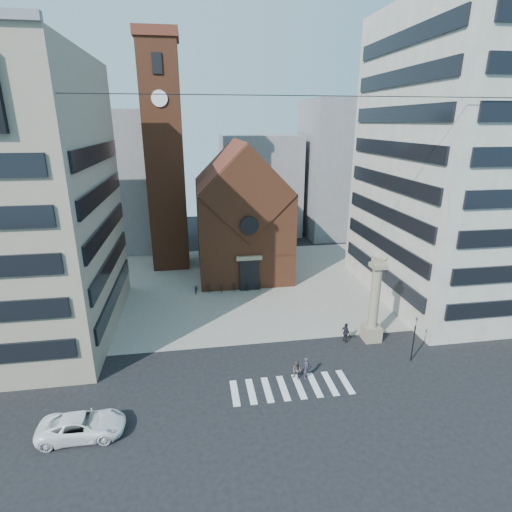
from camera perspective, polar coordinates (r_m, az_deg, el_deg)
The scene contains 21 objects.
ground at distance 36.10m, azimuth 2.99°, elevation -15.48°, with size 120.00×120.00×0.00m, color black.
piazza at distance 52.66m, azimuth -1.28°, elevation -3.95°, with size 46.00×30.00×0.05m, color #9C978E.
zebra_crossing at distance 33.83m, azimuth 5.05°, elevation -18.17°, with size 10.20×3.20×0.01m, color white, non-canonical shape.
church at distance 55.97m, azimuth -2.19°, elevation 5.97°, with size 12.00×16.65×18.00m.
campanile at distance 57.47m, azimuth -12.90°, elevation 13.68°, with size 5.50×5.50×31.20m.
building_right at distance 51.42m, azimuth 27.99°, elevation 11.80°, with size 18.00×22.00×32.00m, color beige.
bg_block_left at distance 71.10m, azimuth -20.25°, elevation 10.03°, with size 16.00×14.00×22.00m, color gray.
bg_block_mid at distance 76.07m, azimuth 0.50°, elevation 10.13°, with size 14.00×12.00×18.00m, color gray.
bg_block_right at distance 77.12m, azimuth 12.97°, elevation 12.03°, with size 16.00×14.00×24.00m, color gray.
lion_column at distance 39.87m, azimuth 16.48°, elevation -7.08°, with size 1.63×1.60×8.68m.
traffic_light at distance 38.19m, azimuth 21.63°, elevation -10.84°, with size 0.13×0.16×4.30m.
white_car at distance 31.48m, azimuth -23.59°, elevation -21.34°, with size 2.59×5.62×1.56m, color white.
pedestrian_0 at distance 34.45m, azimuth 7.25°, elevation -15.58°, with size 0.69×0.45×1.89m, color #393043.
pedestrian_1 at distance 34.30m, azimuth 5.84°, elevation -15.94°, with size 0.80×0.62×1.64m, color #4E403F.
pedestrian_2 at distance 39.99m, azimuth 12.70°, elevation -10.64°, with size 1.15×0.48×1.97m, color black.
scooter_0 at distance 50.26m, azimuth -8.56°, elevation -4.66°, with size 0.65×1.87×0.98m, color black.
scooter_1 at distance 50.26m, azimuth -6.74°, elevation -4.51°, with size 0.51×1.81×1.09m, color black.
scooter_2 at distance 50.35m, azimuth -4.93°, elevation -4.47°, with size 0.65×1.87×0.98m, color black.
scooter_3 at distance 50.45m, azimuth -3.12°, elevation -4.31°, with size 0.51×1.81×1.09m, color black.
scooter_4 at distance 50.64m, azimuth -1.32°, elevation -4.26°, with size 0.65×1.87×0.98m, color black.
scooter_5 at distance 50.84m, azimuth 0.46°, elevation -4.10°, with size 0.51×1.81×1.09m, color black.
Camera 1 is at (-6.49, -29.20, 20.22)m, focal length 28.00 mm.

